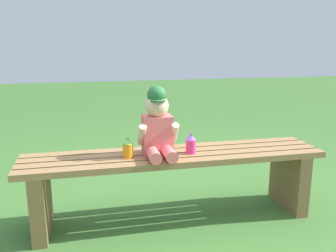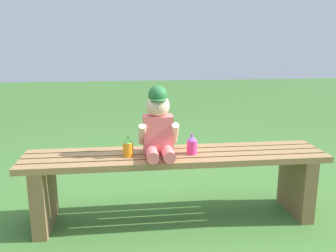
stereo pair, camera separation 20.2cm
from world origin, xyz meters
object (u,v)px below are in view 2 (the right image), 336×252
(child_figure, at_px, (158,125))
(sippy_cup_right, at_px, (192,144))
(sippy_cup_left, at_px, (128,147))
(park_bench, at_px, (176,174))

(child_figure, height_order, sippy_cup_right, child_figure)
(sippy_cup_right, bearing_deg, sippy_cup_left, 180.00)
(park_bench, height_order, sippy_cup_right, sippy_cup_right)
(park_bench, xyz_separation_m, child_figure, (-0.10, -0.01, 0.31))
(child_figure, relative_size, sippy_cup_right, 3.26)
(park_bench, bearing_deg, child_figure, -175.85)
(park_bench, bearing_deg, sippy_cup_right, -14.80)
(sippy_cup_left, bearing_deg, child_figure, 5.48)
(park_bench, bearing_deg, sippy_cup_left, -175.01)
(child_figure, xyz_separation_m, sippy_cup_right, (0.20, -0.02, -0.12))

